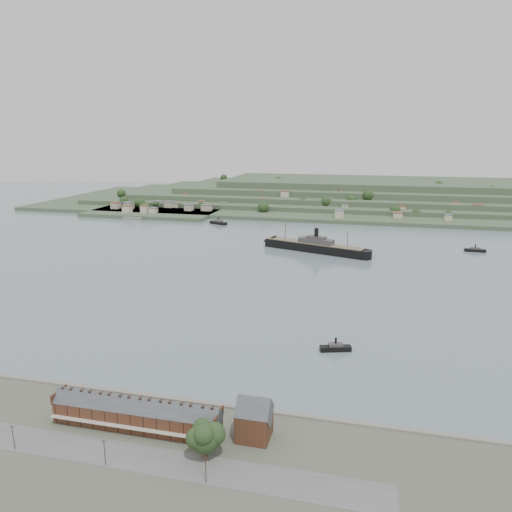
% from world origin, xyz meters
% --- Properties ---
extents(ground, '(1400.00, 1400.00, 0.00)m').
position_xyz_m(ground, '(0.00, 0.00, 0.00)').
color(ground, slate).
rests_on(ground, ground).
extents(near_shore, '(220.00, 80.00, 2.60)m').
position_xyz_m(near_shore, '(0.00, -186.75, 1.01)').
color(near_shore, '#4C5142').
rests_on(near_shore, ground).
extents(terrace_row, '(55.60, 9.80, 11.07)m').
position_xyz_m(terrace_row, '(-10.00, -168.02, 6.84)').
color(terrace_row, '#4F2C1C').
rests_on(terrace_row, ground).
extents(gabled_building, '(10.40, 10.18, 14.09)m').
position_xyz_m(gabled_building, '(27.50, -164.00, 8.19)').
color(gabled_building, '#4F2C1C').
rests_on(gabled_building, ground).
extents(far_peninsula, '(760.00, 309.00, 30.00)m').
position_xyz_m(far_peninsula, '(27.91, 393.10, 11.88)').
color(far_peninsula, '#32462F').
rests_on(far_peninsula, ground).
extents(steamship, '(94.45, 41.29, 23.45)m').
position_xyz_m(steamship, '(9.22, 98.29, 4.33)').
color(steamship, black).
rests_on(steamship, ground).
extents(tugboat, '(14.18, 7.52, 6.17)m').
position_xyz_m(tugboat, '(45.78, -89.96, 1.51)').
color(tugboat, black).
rests_on(tugboat, ground).
extents(ferry_west, '(20.88, 13.36, 7.62)m').
position_xyz_m(ferry_west, '(-103.27, 199.38, 1.84)').
color(ferry_west, black).
rests_on(ferry_west, ground).
extents(ferry_east, '(16.49, 5.05, 6.14)m').
position_xyz_m(ferry_east, '(138.41, 129.00, 1.48)').
color(ferry_east, black).
rests_on(ferry_east, ground).
extents(fig_tree, '(10.88, 9.42, 12.15)m').
position_xyz_m(fig_tree, '(16.66, -177.81, 9.41)').
color(fig_tree, '#3C2A1C').
rests_on(fig_tree, ground).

